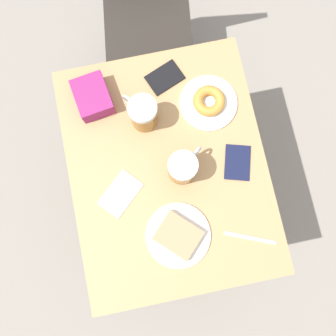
% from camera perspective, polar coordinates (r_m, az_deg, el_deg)
% --- Properties ---
extents(ground_plane, '(8.00, 8.00, 0.00)m').
position_cam_1_polar(ground_plane, '(2.09, 0.00, -3.47)').
color(ground_plane, gray).
extents(table, '(0.70, 0.88, 0.77)m').
position_cam_1_polar(table, '(1.40, 0.00, -0.66)').
color(table, tan).
rests_on(table, ground_plane).
extents(plate_with_cake, '(0.22, 0.22, 0.04)m').
position_cam_1_polar(plate_with_cake, '(1.29, 1.55, -10.23)').
color(plate_with_cake, white).
rests_on(plate_with_cake, table).
extents(plate_with_donut, '(0.21, 0.21, 0.05)m').
position_cam_1_polar(plate_with_donut, '(1.37, 6.21, 9.98)').
color(plate_with_donut, white).
rests_on(plate_with_donut, table).
extents(beer_mug_left, '(0.11, 0.13, 0.14)m').
position_cam_1_polar(beer_mug_left, '(1.30, -3.86, 8.32)').
color(beer_mug_left, '#8C5619').
rests_on(beer_mug_left, table).
extents(beer_mug_center, '(0.13, 0.11, 0.14)m').
position_cam_1_polar(beer_mug_center, '(1.25, 2.27, 0.04)').
color(beer_mug_center, '#8C5619').
rests_on(beer_mug_center, table).
extents(napkin_folded, '(0.17, 0.17, 0.00)m').
position_cam_1_polar(napkin_folded, '(1.32, -7.24, -3.93)').
color(napkin_folded, white).
rests_on(napkin_folded, table).
extents(fork, '(0.17, 0.08, 0.00)m').
position_cam_1_polar(fork, '(1.33, 12.37, -10.37)').
color(fork, silver).
rests_on(fork, table).
extents(passport_near_edge, '(0.12, 0.15, 0.01)m').
position_cam_1_polar(passport_near_edge, '(1.34, 10.53, 0.83)').
color(passport_near_edge, '#141938').
rests_on(passport_near_edge, table).
extents(passport_far_edge, '(0.15, 0.13, 0.01)m').
position_cam_1_polar(passport_far_edge, '(1.41, -0.51, 13.61)').
color(passport_far_edge, black).
rests_on(passport_far_edge, table).
extents(blue_pouch, '(0.14, 0.16, 0.07)m').
position_cam_1_polar(blue_pouch, '(1.38, -11.39, 10.56)').
color(blue_pouch, '#8C2366').
rests_on(blue_pouch, table).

